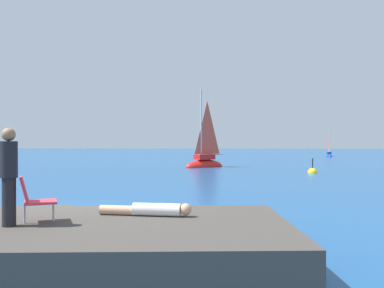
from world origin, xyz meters
name	(u,v)px	position (x,y,z in m)	size (l,w,h in m)	color
ground_plane	(83,218)	(0.00, 0.00, 0.00)	(160.00, 160.00, 0.00)	navy
shore_ledge	(84,238)	(1.00, -3.14, 0.26)	(7.05, 3.66, 0.51)	#423D38
boulder_seaward	(67,224)	(-0.13, -0.75, 0.00)	(1.17, 0.94, 0.64)	#3A4232
boulder_inland	(126,226)	(1.27, -0.93, 0.00)	(0.98, 0.79, 0.54)	#453D31
sailboat_near	(205,163)	(2.75, 18.96, 0.33)	(3.15, 2.80, 6.01)	red
sailboat_far	(329,155)	(16.77, 37.93, 0.19)	(0.90, 1.96, 3.56)	#193D99
person_sunbather	(150,210)	(2.03, -2.42, 0.63)	(1.76, 0.38, 0.25)	white
person_standing	(9,174)	(-0.15, -3.44, 1.38)	(0.28, 0.28, 1.62)	black
beach_chair	(33,197)	(0.13, -3.15, 0.96)	(0.74, 0.68, 0.80)	#E03342
marker_buoy	(312,173)	(9.13, 14.32, 0.01)	(0.56, 0.56, 1.13)	yellow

